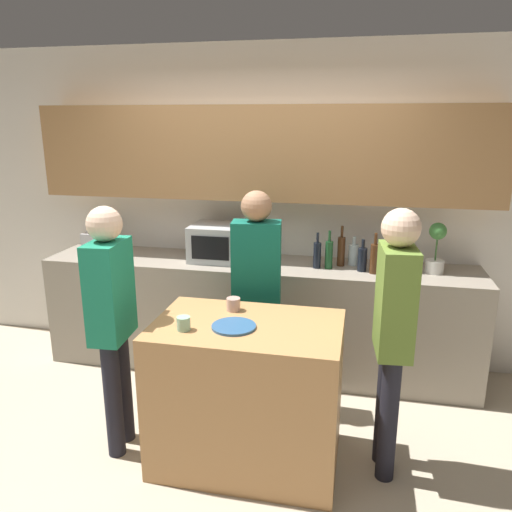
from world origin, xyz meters
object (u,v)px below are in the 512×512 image
(bottle_2, at_px, (341,251))
(bottle_6, at_px, (388,257))
(person_left, at_px, (112,312))
(potted_plant, at_px, (436,248))
(bottle_0, at_px, (317,255))
(bottle_3, at_px, (354,254))
(cup_1, at_px, (233,304))
(bottle_4, at_px, (362,259))
(person_center, at_px, (394,323))
(toaster, at_px, (99,243))
(bottle_1, at_px, (329,254))
(bottle_7, at_px, (400,258))
(plate_on_island, at_px, (234,326))
(bottle_5, at_px, (375,258))
(cup_0, at_px, (184,323))
(microwave, at_px, (223,243))
(person_right, at_px, (256,283))

(bottle_2, relative_size, bottle_6, 1.06)
(bottle_6, distance_m, person_left, 2.11)
(potted_plant, bearing_deg, bottle_0, -175.94)
(bottle_3, distance_m, cup_1, 1.34)
(bottle_4, relative_size, person_center, 0.16)
(bottle_0, xyz_separation_m, bottle_4, (0.35, -0.01, -0.01))
(toaster, distance_m, bottle_1, 2.04)
(bottle_4, distance_m, bottle_7, 0.28)
(bottle_3, relative_size, cup_1, 2.68)
(plate_on_island, bearing_deg, bottle_2, 68.02)
(bottle_1, xyz_separation_m, bottle_7, (0.54, -0.01, 0.00))
(bottle_0, bearing_deg, bottle_5, -6.50)
(cup_0, distance_m, person_left, 0.51)
(bottle_7, distance_m, cup_0, 1.84)
(microwave, distance_m, toaster, 1.15)
(bottle_2, height_order, cup_1, bottle_2)
(potted_plant, height_order, bottle_0, potted_plant)
(person_right, bearing_deg, bottle_7, -158.45)
(potted_plant, relative_size, bottle_4, 1.54)
(potted_plant, distance_m, person_center, 1.23)
(bottle_4, bearing_deg, bottle_5, -23.52)
(bottle_5, xyz_separation_m, bottle_6, (0.10, 0.07, -0.00))
(person_center, bearing_deg, bottle_0, 21.16)
(bottle_6, height_order, plate_on_island, bottle_6)
(bottle_0, relative_size, bottle_1, 0.94)
(bottle_0, relative_size, bottle_6, 0.93)
(person_center, distance_m, person_right, 1.07)
(plate_on_island, distance_m, cup_1, 0.28)
(bottle_1, relative_size, cup_0, 3.82)
(toaster, xyz_separation_m, cup_0, (1.31, -1.40, -0.07))
(bottle_3, xyz_separation_m, bottle_6, (0.26, -0.12, 0.03))
(potted_plant, xyz_separation_m, bottle_5, (-0.46, -0.11, -0.08))
(toaster, height_order, bottle_7, bottle_7)
(person_left, bearing_deg, bottle_6, 122.60)
(bottle_0, bearing_deg, bottle_3, 27.81)
(bottle_6, bearing_deg, person_left, -143.21)
(bottle_1, xyz_separation_m, cup_1, (-0.52, -0.99, -0.10))
(bottle_0, bearing_deg, bottle_6, 2.54)
(bottle_2, height_order, bottle_3, bottle_2)
(bottle_5, bearing_deg, plate_on_island, -123.99)
(person_right, bearing_deg, bottle_5, -155.54)
(bottle_0, relative_size, bottle_4, 1.13)
(bottle_2, distance_m, cup_1, 1.25)
(plate_on_island, bearing_deg, toaster, 140.38)
(person_center, bearing_deg, microwave, 44.01)
(cup_1, bearing_deg, bottle_1, 62.09)
(bottle_5, relative_size, bottle_6, 1.03)
(bottle_7, bearing_deg, toaster, 178.51)
(bottle_1, bearing_deg, cup_1, -117.91)
(bottle_5, distance_m, bottle_6, 0.13)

